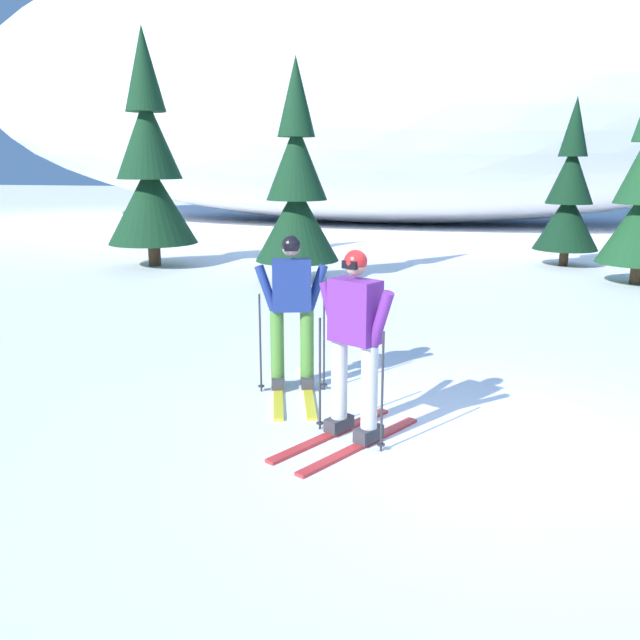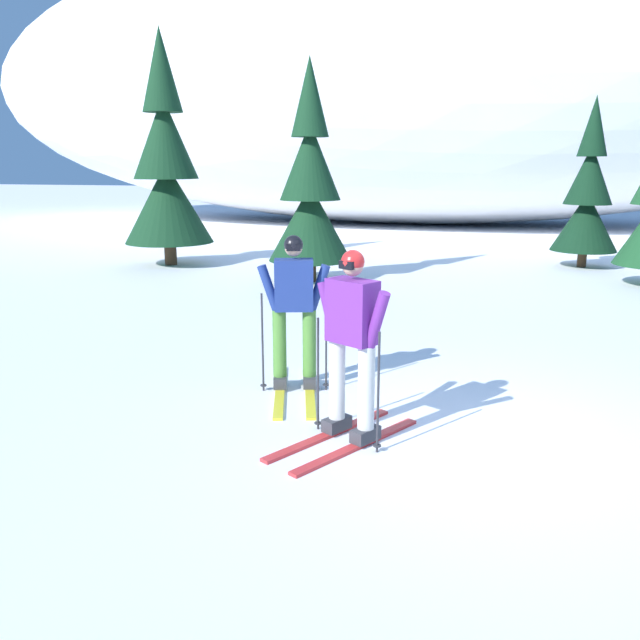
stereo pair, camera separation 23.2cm
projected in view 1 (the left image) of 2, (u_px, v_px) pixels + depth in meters
ground_plane at (489, 439)px, 5.95m from camera, size 120.00×120.00×0.00m
skier_purple_jacket at (354, 342)px, 5.77m from camera, size 1.18×1.61×1.73m
skier_navy_jacket at (292, 311)px, 7.07m from camera, size 0.90×1.75×1.71m
pine_tree_far_left at (149, 169)px, 15.48m from camera, size 2.13×2.13×5.52m
pine_tree_left at (297, 191)px, 13.43m from camera, size 1.75×1.75×4.53m
pine_tree_center_left at (569, 197)px, 15.64m from camera, size 1.53×1.53×3.97m
snow_ridge_background at (393, 80)px, 26.29m from camera, size 37.21×15.22×11.41m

